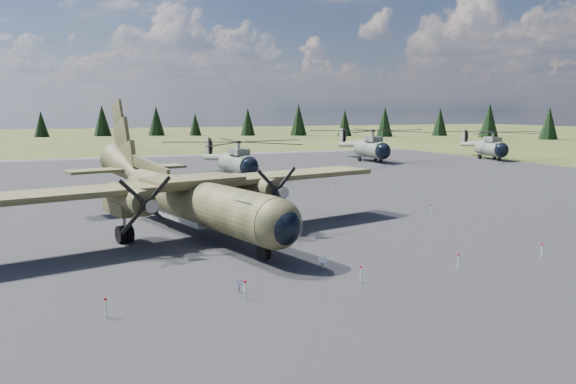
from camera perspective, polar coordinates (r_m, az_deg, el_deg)
name	(u,v)px	position (r m, az deg, el deg)	size (l,w,h in m)	color
ground	(237,232)	(39.39, -5.21, -4.08)	(500.00, 500.00, 0.00)	brown
apron	(201,209)	(48.83, -8.84, -1.74)	(120.00, 120.00, 0.04)	#5A5A5F
transport_plane	(186,192)	(39.42, -10.33, 0.04)	(29.96, 26.86, 9.92)	#3B4023
helicopter_near	(237,152)	(69.73, -5.19, 4.08)	(20.04, 22.66, 4.72)	gray
helicopter_mid	(371,139)	(94.06, 8.46, 5.34)	(22.41, 25.30, 5.29)	gray
helicopter_far	(491,139)	(103.41, 19.94, 5.05)	(23.97, 24.49, 4.91)	gray
info_placard_left	(239,284)	(26.54, -4.99, -9.29)	(0.41, 0.20, 0.62)	gray
info_placard_right	(322,261)	(30.07, 3.50, -7.05)	(0.46, 0.23, 0.70)	gray
barrier_fence	(231,226)	(39.08, -5.83, -3.43)	(33.12, 29.62, 0.85)	white
treeline	(222,153)	(47.84, -6.73, 3.94)	(326.86, 323.34, 10.89)	black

